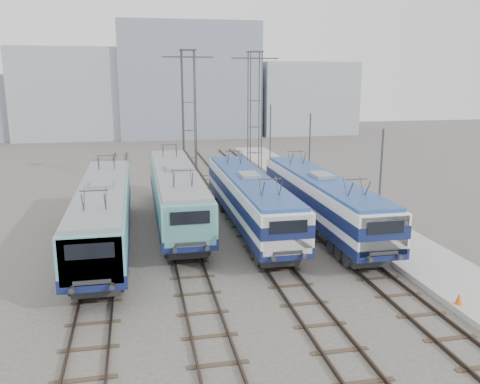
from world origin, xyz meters
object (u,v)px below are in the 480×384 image
locomotive_far_right (322,198)px  catenary_tower_east (255,110)px  catenary_tower_west (189,112)px  mast_front (380,191)px  mast_rear (270,139)px  mast_mid (309,158)px  locomotive_far_left (103,211)px  safety_cone (459,299)px  locomotive_center_left (176,191)px  locomotive_center_right (250,197)px

locomotive_far_right → catenary_tower_east: 18.41m
catenary_tower_west → mast_front: (8.60, -20.00, -3.14)m
catenary_tower_east → mast_rear: size_ratio=1.71×
locomotive_far_right → mast_mid: (1.85, 7.87, 1.27)m
locomotive_far_left → mast_front: 15.79m
mast_front → locomotive_far_right: bearing=114.2°
catenary_tower_west → mast_mid: catenary_tower_west is taller
locomotive_far_left → mast_rear: size_ratio=2.58×
locomotive_far_right → safety_cone: bearing=-81.7°
locomotive_center_left → locomotive_far_right: locomotive_center_left is taller
safety_cone → mast_mid: bearing=89.7°
locomotive_center_left → safety_cone: locomotive_center_left is taller
locomotive_far_left → catenary_tower_west: catenary_tower_west is taller
locomotive_far_left → catenary_tower_west: 18.39m
safety_cone → mast_rear: bearing=89.8°
mast_front → safety_cone: mast_front is taller
locomotive_far_left → mast_front: bearing=-12.7°
catenary_tower_east → mast_rear: bearing=43.6°
locomotive_far_left → catenary_tower_west: bearing=67.8°
catenary_tower_east → mast_front: size_ratio=1.71×
catenary_tower_east → mast_mid: 10.69m
locomotive_far_left → locomotive_center_right: (9.00, 1.67, -0.03)m
locomotive_far_right → mast_front: size_ratio=2.49×
catenary_tower_west → locomotive_far_right: bearing=-67.0°
locomotive_center_right → locomotive_far_right: 4.61m
locomotive_center_right → locomotive_far_left: bearing=-169.5°
locomotive_far_left → mast_rear: 25.67m
locomotive_far_left → catenary_tower_east: bearing=54.4°
locomotive_far_right → locomotive_center_right: bearing=167.4°
locomotive_center_right → locomotive_far_right: bearing=-12.6°
locomotive_far_left → locomotive_far_right: locomotive_far_left is taller
mast_front → locomotive_far_left: bearing=167.3°
locomotive_center_left → catenary_tower_east: (8.75, 14.43, 4.36)m
mast_mid → safety_cone: bearing=-90.3°
locomotive_center_left → catenary_tower_west: bearing=79.7°
catenary_tower_east → safety_cone: bearing=-86.2°
catenary_tower_west → mast_front: size_ratio=1.71×
locomotive_far_left → locomotive_center_left: bearing=42.3°
mast_rear → locomotive_center_left: bearing=-123.4°
catenary_tower_west → mast_front: catenary_tower_west is taller
locomotive_center_left → catenary_tower_east: 17.43m
locomotive_center_right → mast_front: mast_front is taller
locomotive_far_left → mast_rear: bearing=53.2°
mast_mid → mast_rear: same height
catenary_tower_west → safety_cone: catenary_tower_west is taller
locomotive_far_right → catenary_tower_west: catenary_tower_west is taller
locomotive_center_right → mast_rear: bearing=71.4°
locomotive_far_left → mast_rear: mast_rear is taller
locomotive_center_left → safety_cone: bearing=-55.2°
locomotive_center_left → safety_cone: size_ratio=36.51×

